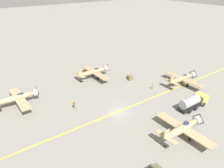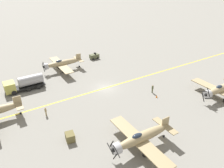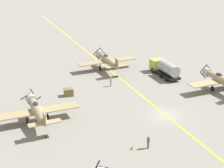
{
  "view_description": "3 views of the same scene",
  "coord_description": "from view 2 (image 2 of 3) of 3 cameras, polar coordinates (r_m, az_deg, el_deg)",
  "views": [
    {
      "loc": [
        32.08,
        -24.53,
        26.83
      ],
      "look_at": [
        -7.13,
        3.5,
        2.93
      ],
      "focal_mm": 35.0,
      "sensor_mm": 36.0,
      "label": 1
    },
    {
      "loc": [
        -35.78,
        20.75,
        22.58
      ],
      "look_at": [
        -5.61,
        1.89,
        3.97
      ],
      "focal_mm": 35.0,
      "sensor_mm": 36.0,
      "label": 2
    },
    {
      "loc": [
        -27.04,
        -43.12,
        25.17
      ],
      "look_at": [
        -5.72,
        7.25,
        3.28
      ],
      "focal_mm": 60.0,
      "sensor_mm": 36.0,
      "label": 3
    }
  ],
  "objects": [
    {
      "name": "ground_crew_inspecting",
      "position": [
        45.65,
        10.54,
        -1.16
      ],
      "size": [
        0.38,
        0.38,
        1.76
      ],
      "color": "#515638",
      "rests_on": "ground"
    },
    {
      "name": "airplane_near_left",
      "position": [
        47.56,
        26.53,
        -1.15
      ],
      "size": [
        12.0,
        9.98,
        3.65
      ],
      "rotation": [
        0.0,
        0.0,
        -0.28
      ],
      "color": "tan",
      "rests_on": "ground"
    },
    {
      "name": "taxiway_stripe",
      "position": [
        47.12,
        -1.67,
        -1.03
      ],
      "size": [
        0.3,
        160.0,
        0.01
      ],
      "primitive_type": "cube",
      "color": "yellow",
      "rests_on": "ground"
    },
    {
      "name": "ground_plane",
      "position": [
        47.12,
        -1.67,
        -1.03
      ],
      "size": [
        400.0,
        400.0,
        0.0
      ],
      "primitive_type": "plane",
      "color": "gray"
    },
    {
      "name": "ground_crew_walking",
      "position": [
        39.79,
        -16.94,
        -6.79
      ],
      "size": [
        0.36,
        0.36,
        1.64
      ],
      "color": "tan",
      "rests_on": "ground"
    },
    {
      "name": "tow_tractor",
      "position": [
        62.94,
        -4.64,
        7.27
      ],
      "size": [
        1.57,
        2.6,
        1.79
      ],
      "color": "#515638",
      "rests_on": "ground"
    },
    {
      "name": "traffic_cone",
      "position": [
        44.41,
        11.59,
        -3.16
      ],
      "size": [
        0.36,
        0.36,
        0.55
      ],
      "primitive_type": "cone",
      "color": "orange",
      "rests_on": "ground"
    },
    {
      "name": "supply_crate_by_tanker",
      "position": [
        33.84,
        -10.9,
        -13.43
      ],
      "size": [
        1.7,
        1.49,
        1.26
      ],
      "primitive_type": "cube",
      "rotation": [
        0.0,
        0.0,
        -0.16
      ],
      "color": "brown",
      "rests_on": "ground"
    },
    {
      "name": "airplane_mid_left",
      "position": [
        31.33,
        7.59,
        -13.72
      ],
      "size": [
        12.0,
        9.98,
        3.65
      ],
      "rotation": [
        0.0,
        0.0,
        0.13
      ],
      "color": "tan",
      "rests_on": "ground"
    },
    {
      "name": "fuel_tanker",
      "position": [
        49.32,
        -21.93,
        0.18
      ],
      "size": [
        2.68,
        8.0,
        2.98
      ],
      "color": "black",
      "rests_on": "ground"
    },
    {
      "name": "airplane_mid_right",
      "position": [
        55.89,
        -12.95,
        5.3
      ],
      "size": [
        12.0,
        9.98,
        3.65
      ],
      "rotation": [
        0.0,
        0.0,
        0.14
      ],
      "color": "tan",
      "rests_on": "ground"
    }
  ]
}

